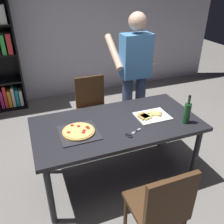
{
  "coord_description": "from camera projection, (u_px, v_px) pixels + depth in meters",
  "views": [
    {
      "loc": [
        -0.83,
        -2.01,
        2.08
      ],
      "look_at": [
        0.0,
        0.15,
        0.8
      ],
      "focal_mm": 38.63,
      "sensor_mm": 36.0,
      "label": 1
    }
  ],
  "objects": [
    {
      "name": "ground_plane",
      "position": [
        116.0,
        175.0,
        2.91
      ],
      "size": [
        12.0,
        12.0,
        0.0
      ],
      "primitive_type": "plane",
      "color": "gray"
    },
    {
      "name": "back_wall",
      "position": [
        64.0,
        22.0,
        4.35
      ],
      "size": [
        6.4,
        0.1,
        2.8
      ],
      "primitive_type": "cube",
      "color": "#BCB7C6",
      "rests_on": "ground_plane"
    },
    {
      "name": "dining_table",
      "position": [
        117.0,
        128.0,
        2.58
      ],
      "size": [
        1.76,
        0.89,
        0.75
      ],
      "color": "#232328",
      "rests_on": "ground_plane"
    },
    {
      "name": "chair_near_camera",
      "position": [
        161.0,
        206.0,
        1.9
      ],
      "size": [
        0.42,
        0.42,
        0.9
      ],
      "color": "#472D19",
      "rests_on": "ground_plane"
    },
    {
      "name": "chair_far_side",
      "position": [
        92.0,
        105.0,
        3.42
      ],
      "size": [
        0.42,
        0.42,
        0.9
      ],
      "color": "#472D19",
      "rests_on": "ground_plane"
    },
    {
      "name": "person_serving_pizza",
      "position": [
        134.0,
        72.0,
        3.17
      ],
      "size": [
        0.55,
        0.54,
        1.75
      ],
      "color": "#38476B",
      "rests_on": "ground_plane"
    },
    {
      "name": "pepperoni_pizza_on_tray",
      "position": [
        79.0,
        132.0,
        2.36
      ],
      "size": [
        0.38,
        0.38,
        0.04
      ],
      "color": "#2D2D33",
      "rests_on": "dining_table"
    },
    {
      "name": "pizza_slices_on_towel",
      "position": [
        150.0,
        116.0,
        2.65
      ],
      "size": [
        0.36,
        0.28,
        0.03
      ],
      "color": "white",
      "rests_on": "dining_table"
    },
    {
      "name": "wine_bottle",
      "position": [
        187.0,
        113.0,
        2.49
      ],
      "size": [
        0.07,
        0.07,
        0.32
      ],
      "color": "#194723",
      "rests_on": "dining_table"
    },
    {
      "name": "kitchen_scissors",
      "position": [
        132.0,
        134.0,
        2.35
      ],
      "size": [
        0.2,
        0.13,
        0.01
      ],
      "color": "silver",
      "rests_on": "dining_table"
    }
  ]
}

